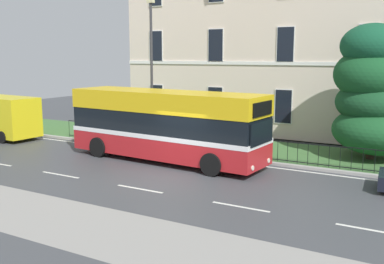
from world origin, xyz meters
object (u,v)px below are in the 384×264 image
white_panel_van (1,117)px  street_lamp_post (151,62)px  litter_bin (208,141)px  georgian_townhouse (278,30)px  evergreen_tree (375,97)px  single_decker_bus (166,125)px

white_panel_van → street_lamp_post: 10.00m
white_panel_van → litter_bin: size_ratio=5.60×
georgian_townhouse → white_panel_van: georgian_townhouse is taller
white_panel_van → litter_bin: (12.61, 2.22, -0.63)m
georgian_townhouse → litter_bin: size_ratio=17.11×
litter_bin → georgian_townhouse: bearing=89.5°
georgian_townhouse → evergreen_tree: georgian_townhouse is taller
single_decker_bus → white_panel_van: (-11.61, 0.12, -0.43)m
single_decker_bus → litter_bin: bearing=70.9°
street_lamp_post → litter_bin: size_ratio=7.58×
single_decker_bus → white_panel_van: size_ratio=1.72×
evergreen_tree → single_decker_bus: 9.58m
evergreen_tree → single_decker_bus: (-8.32, -4.59, -1.27)m
evergreen_tree → street_lamp_post: size_ratio=0.79×
evergreen_tree → street_lamp_post: 11.07m
litter_bin → single_decker_bus: bearing=-113.1°
street_lamp_post → evergreen_tree: bearing=11.0°
georgian_townhouse → white_panel_van: 18.27m
single_decker_bus → white_panel_van: 11.62m
evergreen_tree → single_decker_bus: bearing=-151.1°
evergreen_tree → litter_bin: (-7.32, -2.25, -2.33)m
georgian_townhouse → street_lamp_post: bearing=-110.1°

